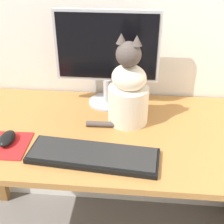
{
  "coord_description": "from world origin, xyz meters",
  "views": [
    {
      "loc": [
        0.11,
        -1.02,
        1.43
      ],
      "look_at": [
        0.02,
        -0.05,
        0.85
      ],
      "focal_mm": 50.0,
      "sensor_mm": 36.0,
      "label": 1
    }
  ],
  "objects_px": {
    "monitor": "(107,54)",
    "cat": "(128,92)",
    "computer_mouse_left": "(7,138)",
    "keyboard": "(93,155)"
  },
  "relations": [
    {
      "from": "monitor",
      "to": "computer_mouse_left",
      "type": "bearing_deg",
      "value": -134.84
    },
    {
      "from": "computer_mouse_left",
      "to": "cat",
      "type": "xyz_separation_m",
      "value": [
        0.44,
        0.2,
        0.12
      ]
    },
    {
      "from": "monitor",
      "to": "keyboard",
      "type": "distance_m",
      "value": 0.46
    },
    {
      "from": "monitor",
      "to": "computer_mouse_left",
      "type": "distance_m",
      "value": 0.53
    },
    {
      "from": "keyboard",
      "to": "cat",
      "type": "relative_size",
      "value": 1.26
    },
    {
      "from": "keyboard",
      "to": "computer_mouse_left",
      "type": "relative_size",
      "value": 4.73
    },
    {
      "from": "computer_mouse_left",
      "to": "cat",
      "type": "height_order",
      "value": "cat"
    },
    {
      "from": "keyboard",
      "to": "computer_mouse_left",
      "type": "height_order",
      "value": "computer_mouse_left"
    },
    {
      "from": "computer_mouse_left",
      "to": "cat",
      "type": "relative_size",
      "value": 0.27
    },
    {
      "from": "monitor",
      "to": "cat",
      "type": "height_order",
      "value": "monitor"
    }
  ]
}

